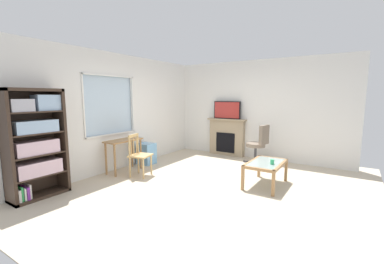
{
  "coord_description": "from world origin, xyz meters",
  "views": [
    {
      "loc": [
        -4.12,
        -2.3,
        1.7
      ],
      "look_at": [
        0.13,
        0.45,
        0.98
      ],
      "focal_mm": 23.6,
      "sensor_mm": 36.0,
      "label": 1
    }
  ],
  "objects_px": {
    "tv": "(227,110)",
    "office_chair": "(259,142)",
    "desk_under_window": "(124,146)",
    "sippy_cup": "(272,162)",
    "plastic_drawer_unit": "(146,154)",
    "wooden_chair": "(139,155)",
    "fireplace": "(227,137)",
    "bookshelf": "(35,142)",
    "coffee_table": "(266,166)"
  },
  "relations": [
    {
      "from": "fireplace",
      "to": "tv",
      "type": "height_order",
      "value": "tv"
    },
    {
      "from": "wooden_chair",
      "to": "coffee_table",
      "type": "height_order",
      "value": "wooden_chair"
    },
    {
      "from": "bookshelf",
      "to": "plastic_drawer_unit",
      "type": "xyz_separation_m",
      "value": [
        2.58,
        -0.06,
        -0.69
      ]
    },
    {
      "from": "bookshelf",
      "to": "coffee_table",
      "type": "bearing_deg",
      "value": -49.36
    },
    {
      "from": "bookshelf",
      "to": "plastic_drawer_unit",
      "type": "distance_m",
      "value": 2.67
    },
    {
      "from": "plastic_drawer_unit",
      "to": "sippy_cup",
      "type": "distance_m",
      "value": 3.17
    },
    {
      "from": "tv",
      "to": "office_chair",
      "type": "distance_m",
      "value": 1.41
    },
    {
      "from": "coffee_table",
      "to": "sippy_cup",
      "type": "relative_size",
      "value": 10.88
    },
    {
      "from": "tv",
      "to": "office_chair",
      "type": "height_order",
      "value": "tv"
    },
    {
      "from": "plastic_drawer_unit",
      "to": "fireplace",
      "type": "bearing_deg",
      "value": -33.01
    },
    {
      "from": "desk_under_window",
      "to": "office_chair",
      "type": "height_order",
      "value": "office_chair"
    },
    {
      "from": "plastic_drawer_unit",
      "to": "office_chair",
      "type": "distance_m",
      "value": 2.86
    },
    {
      "from": "plastic_drawer_unit",
      "to": "office_chair",
      "type": "relative_size",
      "value": 0.53
    },
    {
      "from": "fireplace",
      "to": "office_chair",
      "type": "relative_size",
      "value": 1.14
    },
    {
      "from": "bookshelf",
      "to": "office_chair",
      "type": "distance_m",
      "value": 4.8
    },
    {
      "from": "wooden_chair",
      "to": "fireplace",
      "type": "bearing_deg",
      "value": -14.56
    },
    {
      "from": "bookshelf",
      "to": "office_chair",
      "type": "xyz_separation_m",
      "value": [
        4.11,
        -2.46,
        -0.4
      ]
    },
    {
      "from": "desk_under_window",
      "to": "sippy_cup",
      "type": "distance_m",
      "value": 3.2
    },
    {
      "from": "bookshelf",
      "to": "coffee_table",
      "type": "height_order",
      "value": "bookshelf"
    },
    {
      "from": "office_chair",
      "to": "desk_under_window",
      "type": "bearing_deg",
      "value": 134.43
    },
    {
      "from": "plastic_drawer_unit",
      "to": "fireplace",
      "type": "height_order",
      "value": "fireplace"
    },
    {
      "from": "desk_under_window",
      "to": "coffee_table",
      "type": "xyz_separation_m",
      "value": [
        0.84,
        -2.97,
        -0.2
      ]
    },
    {
      "from": "desk_under_window",
      "to": "plastic_drawer_unit",
      "type": "bearing_deg",
      "value": 3.69
    },
    {
      "from": "wooden_chair",
      "to": "fireplace",
      "type": "xyz_separation_m",
      "value": [
        2.81,
        -0.73,
        0.07
      ]
    },
    {
      "from": "tv",
      "to": "office_chair",
      "type": "bearing_deg",
      "value": -112.19
    },
    {
      "from": "fireplace",
      "to": "coffee_table",
      "type": "bearing_deg",
      "value": -138.21
    },
    {
      "from": "desk_under_window",
      "to": "wooden_chair",
      "type": "relative_size",
      "value": 0.96
    },
    {
      "from": "desk_under_window",
      "to": "coffee_table",
      "type": "height_order",
      "value": "desk_under_window"
    },
    {
      "from": "coffee_table",
      "to": "tv",
      "type": "bearing_deg",
      "value": 42.05
    },
    {
      "from": "wooden_chair",
      "to": "fireplace",
      "type": "distance_m",
      "value": 2.91
    },
    {
      "from": "office_chair",
      "to": "sippy_cup",
      "type": "relative_size",
      "value": 11.11
    },
    {
      "from": "desk_under_window",
      "to": "fireplace",
      "type": "distance_m",
      "value": 3.04
    },
    {
      "from": "plastic_drawer_unit",
      "to": "sippy_cup",
      "type": "height_order",
      "value": "sippy_cup"
    },
    {
      "from": "plastic_drawer_unit",
      "to": "tv",
      "type": "height_order",
      "value": "tv"
    },
    {
      "from": "bookshelf",
      "to": "fireplace",
      "type": "height_order",
      "value": "bookshelf"
    },
    {
      "from": "plastic_drawer_unit",
      "to": "fireplace",
      "type": "relative_size",
      "value": 0.46
    },
    {
      "from": "wooden_chair",
      "to": "fireplace",
      "type": "height_order",
      "value": "fireplace"
    },
    {
      "from": "desk_under_window",
      "to": "wooden_chair",
      "type": "xyz_separation_m",
      "value": [
        -0.04,
        -0.52,
        -0.13
      ]
    },
    {
      "from": "coffee_table",
      "to": "sippy_cup",
      "type": "height_order",
      "value": "sippy_cup"
    },
    {
      "from": "coffee_table",
      "to": "desk_under_window",
      "type": "bearing_deg",
      "value": 105.74
    },
    {
      "from": "wooden_chair",
      "to": "fireplace",
      "type": "relative_size",
      "value": 0.79
    },
    {
      "from": "tv",
      "to": "coffee_table",
      "type": "height_order",
      "value": "tv"
    },
    {
      "from": "wooden_chair",
      "to": "desk_under_window",
      "type": "bearing_deg",
      "value": 85.04
    },
    {
      "from": "bookshelf",
      "to": "tv",
      "type": "distance_m",
      "value": 4.77
    },
    {
      "from": "fireplace",
      "to": "office_chair",
      "type": "distance_m",
      "value": 1.2
    },
    {
      "from": "wooden_chair",
      "to": "sippy_cup",
      "type": "relative_size",
      "value": 10.0
    },
    {
      "from": "fireplace",
      "to": "coffee_table",
      "type": "distance_m",
      "value": 2.59
    },
    {
      "from": "plastic_drawer_unit",
      "to": "tv",
      "type": "xyz_separation_m",
      "value": [
        1.98,
        -1.3,
        1.05
      ]
    },
    {
      "from": "sippy_cup",
      "to": "tv",
      "type": "bearing_deg",
      "value": 42.98
    },
    {
      "from": "fireplace",
      "to": "bookshelf",
      "type": "bearing_deg",
      "value": 163.52
    }
  ]
}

